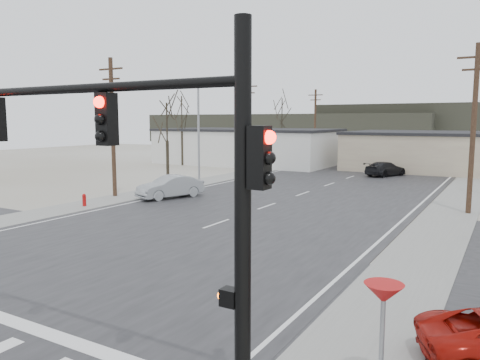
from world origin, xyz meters
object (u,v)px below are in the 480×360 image
at_px(traffic_signal_mast, 152,171).
at_px(fire_hydrant, 84,200).
at_px(car_far_a, 385,169).
at_px(car_far_b, 419,151).
at_px(sedan_crossing, 170,187).

distance_m(traffic_signal_mast, fire_hydrant, 23.39).
relative_size(traffic_signal_mast, fire_hydrant, 10.29).
xyz_separation_m(traffic_signal_mast, fire_hydrant, (-18.09, 14.20, -4.22)).
xyz_separation_m(fire_hydrant, car_far_a, (12.90, 26.82, 0.31)).
relative_size(fire_hydrant, car_far_b, 0.22).
height_order(fire_hydrant, sedan_crossing, sedan_crossing).
bearing_deg(sedan_crossing, fire_hydrant, -95.43).
bearing_deg(sedan_crossing, car_far_a, 85.32).
bearing_deg(fire_hydrant, car_far_a, 64.31).
height_order(traffic_signal_mast, car_far_a, traffic_signal_mast).
relative_size(car_far_a, car_far_b, 1.26).
bearing_deg(fire_hydrant, car_far_b, 79.01).
height_order(sedan_crossing, car_far_b, sedan_crossing).
xyz_separation_m(sedan_crossing, car_far_b, (8.37, 51.53, -0.14)).
distance_m(traffic_signal_mast, sedan_crossing, 25.27).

